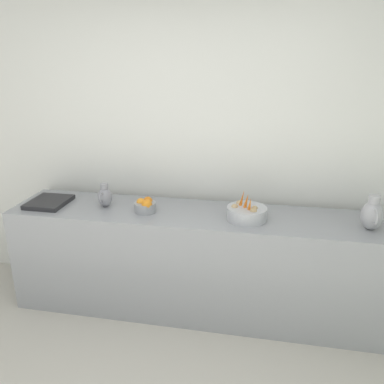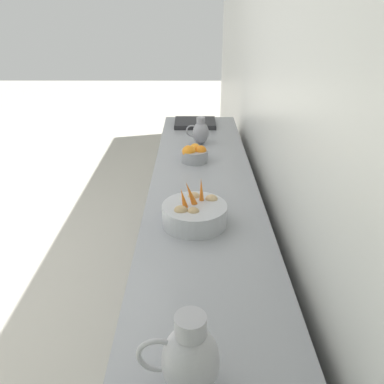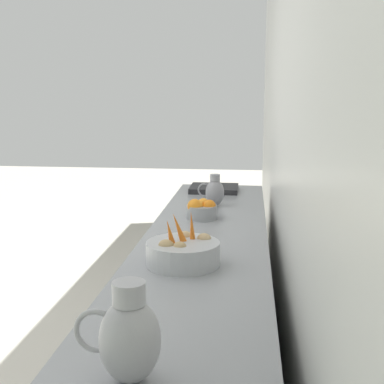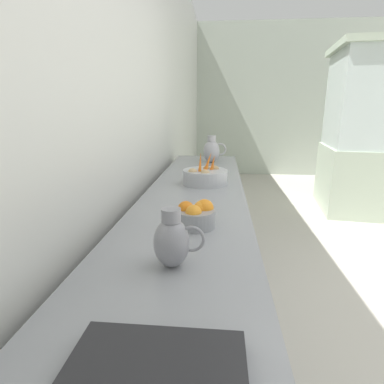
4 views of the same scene
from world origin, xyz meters
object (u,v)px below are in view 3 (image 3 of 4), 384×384
object	(u,v)px
orange_bowl	(201,209)
metal_pitcher_tall	(129,337)
vegetable_colander	(183,252)
metal_pitcher_short	(214,192)

from	to	relation	value
orange_bowl	metal_pitcher_tall	world-z (taller)	metal_pitcher_tall
vegetable_colander	orange_bowl	distance (m)	0.79
metal_pitcher_short	metal_pitcher_tall	bearing A→B (deg)	88.24
vegetable_colander	orange_bowl	xyz separation A→B (m)	(0.00, -0.79, 0.00)
orange_bowl	metal_pitcher_tall	xyz separation A→B (m)	(0.01, 1.66, 0.06)
orange_bowl	metal_pitcher_short	xyz separation A→B (m)	(-0.05, -0.36, 0.03)
orange_bowl	metal_pitcher_short	size ratio (longest dim) A/B	0.87
orange_bowl	metal_pitcher_tall	size ratio (longest dim) A/B	0.68
vegetable_colander	metal_pitcher_tall	size ratio (longest dim) A/B	1.19
vegetable_colander	metal_pitcher_short	bearing A→B (deg)	-92.33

